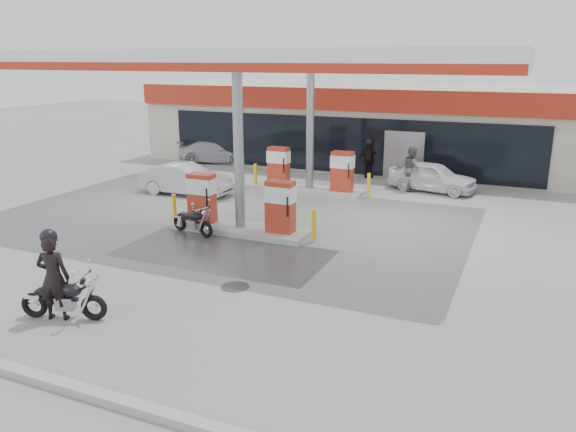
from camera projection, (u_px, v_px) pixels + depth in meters
name	position (u px, v px, depth m)	size (l,w,h in m)	color
ground	(208.00, 251.00, 16.17)	(90.00, 90.00, 0.00)	gray
wet_patch	(223.00, 253.00, 15.97)	(6.00, 3.00, 0.00)	#4C4C4F
drain_cover	(235.00, 287.00, 13.63)	(0.70, 0.70, 0.01)	#38383A
kerb	(0.00, 367.00, 9.98)	(28.00, 0.25, 0.15)	gray
store_building	(365.00, 123.00, 29.66)	(22.00, 8.22, 4.00)	beige
canopy	(279.00, 60.00, 19.13)	(16.00, 10.02, 5.51)	silver
pump_island_near	(240.00, 210.00, 17.73)	(5.14, 1.30, 1.78)	#9E9E99
pump_island_far	(310.00, 175.00, 23.02)	(5.14, 1.30, 1.78)	#9E9E99
main_motorcycle	(65.00, 300.00, 11.86)	(1.84, 0.85, 0.97)	black
biker_main	(53.00, 277.00, 11.74)	(0.68, 0.45, 1.88)	black
parked_motorcycle	(193.00, 222.00, 17.59)	(1.73, 0.81, 0.90)	black
sedan_white	(432.00, 177.00, 23.21)	(1.45, 3.60, 1.23)	white
attendant	(412.00, 168.00, 23.26)	(0.90, 0.70, 1.86)	#57575C
hatchback_silver	(186.00, 179.00, 22.64)	(1.32, 3.79, 1.25)	#ACAEB5
parked_car_left	(216.00, 152.00, 29.57)	(1.59, 3.92, 1.14)	#AAABB2
biker_walking	(368.00, 159.00, 25.79)	(1.00, 0.42, 1.71)	black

